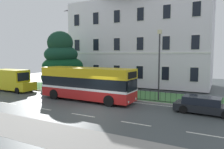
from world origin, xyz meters
name	(u,v)px	position (x,y,z in m)	size (l,w,h in m)	color
ground_plane	(102,107)	(0.00, 0.96, -0.02)	(60.00, 56.00, 0.18)	#404648
georgian_townhouse	(139,38)	(-2.07, 15.17, 6.71)	(19.64, 8.17, 13.14)	white
iron_verge_railing	(102,91)	(-2.07, 4.40, 0.62)	(17.51, 0.04, 0.97)	black
evergreen_tree	(61,63)	(-9.46, 6.91, 3.18)	(5.13, 5.32, 7.16)	#423328
single_decker_bus	(87,83)	(-2.54, 2.47, 1.62)	(9.37, 2.74, 3.08)	#B31C1B
white_panel_van	(13,80)	(-13.34, 2.73, 1.29)	(5.49, 2.16, 2.53)	yellow
parked_hatchback_00	(204,105)	(7.62, 2.69, 0.60)	(4.45, 2.04, 1.23)	black
street_lamp_post	(159,60)	(3.55, 5.17, 3.81)	(0.36, 0.24, 6.40)	#333338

